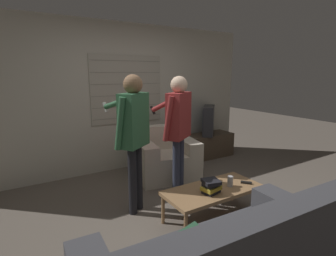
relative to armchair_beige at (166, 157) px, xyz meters
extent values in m
plane|color=#665B51|center=(-0.43, -1.23, -0.33)|extent=(16.00, 16.00, 0.00)
cube|color=#BCB7A8|center=(-0.43, 0.80, 0.94)|extent=(5.20, 0.06, 2.55)
cube|color=#A8A393|center=(-0.33, 0.76, 1.09)|extent=(1.31, 0.02, 1.17)
cube|color=gray|center=(-0.33, 0.74, 0.60)|extent=(1.29, 0.00, 0.01)
cube|color=gray|center=(-0.33, 0.74, 0.80)|extent=(1.29, 0.00, 0.01)
cube|color=gray|center=(-0.33, 0.74, 0.99)|extent=(1.29, 0.00, 0.01)
cube|color=gray|center=(-0.33, 0.74, 1.19)|extent=(1.29, 0.00, 0.01)
cube|color=gray|center=(-0.33, 0.74, 1.38)|extent=(1.29, 0.00, 0.01)
cube|color=gray|center=(-0.33, 0.74, 1.58)|extent=(1.29, 0.00, 0.01)
cube|color=#424247|center=(-0.99, -2.68, 0.33)|extent=(1.96, 0.29, 0.48)
cube|color=#424247|center=(-0.12, -2.40, 0.19)|extent=(0.28, 0.85, 0.19)
cube|color=beige|center=(-0.01, -0.05, -0.12)|extent=(1.08, 0.94, 0.43)
cube|color=beige|center=(0.05, 0.23, 0.30)|extent=(0.97, 0.38, 0.40)
cube|color=beige|center=(0.34, -0.12, 0.20)|extent=(0.39, 0.80, 0.19)
cube|color=beige|center=(-0.36, 0.02, 0.20)|extent=(0.39, 0.80, 0.19)
cube|color=#9E754C|center=(-0.21, -1.42, 0.04)|extent=(1.17, 0.53, 0.04)
cylinder|color=#9E754C|center=(-0.75, -1.20, -0.16)|extent=(0.04, 0.04, 0.35)
cylinder|color=#9E754C|center=(0.34, -1.20, -0.16)|extent=(0.04, 0.04, 0.35)
cylinder|color=#9E754C|center=(-0.75, -1.64, -0.16)|extent=(0.04, 0.04, 0.35)
cylinder|color=#9E754C|center=(0.34, -1.64, -0.16)|extent=(0.04, 0.04, 0.35)
cube|color=#4C3D2D|center=(1.30, 0.47, -0.09)|extent=(1.04, 0.45, 0.48)
cube|color=#2D2D33|center=(1.30, 0.47, 0.43)|extent=(0.59, 0.61, 0.57)
cube|color=navy|center=(1.23, 0.54, 0.43)|extent=(0.39, 0.41, 0.47)
cylinder|color=black|center=(-0.96, -0.81, 0.09)|extent=(0.10, 0.10, 0.84)
cylinder|color=black|center=(-0.84, -0.73, 0.09)|extent=(0.10, 0.10, 0.84)
cube|color=#336642|center=(-0.90, -0.77, 0.83)|extent=(0.44, 0.39, 0.63)
sphere|color=#846042|center=(-0.90, -0.77, 1.25)|extent=(0.22, 0.22, 0.22)
cylinder|color=#336642|center=(-1.11, -0.86, 0.82)|extent=(0.15, 0.17, 0.61)
cylinder|color=#336642|center=(-0.88, -0.41, 1.02)|extent=(0.39, 0.53, 0.25)
cube|color=white|center=(-1.04, -0.18, 0.93)|extent=(0.07, 0.07, 0.13)
cylinder|color=#33384C|center=(-0.25, -0.69, 0.08)|extent=(0.10, 0.10, 0.83)
cylinder|color=#33384C|center=(-0.12, -0.60, 0.08)|extent=(0.10, 0.10, 0.83)
cube|color=maroon|center=(-0.18, -0.65, 0.81)|extent=(0.48, 0.42, 0.62)
sphere|color=beige|center=(-0.18, -0.65, 1.22)|extent=(0.23, 0.23, 0.23)
cylinder|color=maroon|center=(-0.41, -0.75, 0.80)|extent=(0.15, 0.17, 0.59)
cylinder|color=maroon|center=(-0.13, -0.29, 0.95)|extent=(0.37, 0.50, 0.33)
cube|color=black|center=(-0.27, -0.08, 0.82)|extent=(0.08, 0.09, 0.13)
cube|color=black|center=(-0.31, -1.49, 0.07)|extent=(0.21, 0.17, 0.03)
cube|color=gold|center=(-0.30, -1.49, 0.11)|extent=(0.23, 0.18, 0.04)
cube|color=black|center=(-0.30, -1.48, 0.15)|extent=(0.18, 0.15, 0.04)
cube|color=black|center=(-0.31, -1.49, 0.19)|extent=(0.21, 0.21, 0.04)
cylinder|color=silver|center=(0.00, -1.48, 0.12)|extent=(0.07, 0.07, 0.12)
cylinder|color=silver|center=(0.00, -1.48, 0.18)|extent=(0.06, 0.06, 0.00)
cube|color=black|center=(0.23, -1.52, 0.07)|extent=(0.11, 0.12, 0.02)
camera|label=1|loc=(-2.14, -3.56, 1.37)|focal=28.00mm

